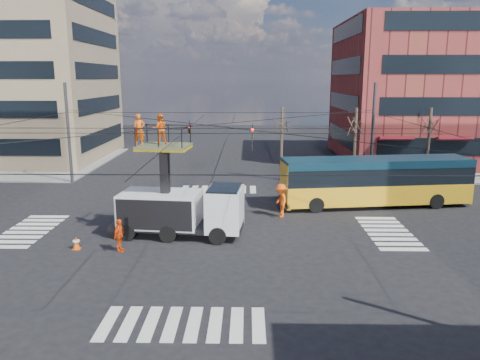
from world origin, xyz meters
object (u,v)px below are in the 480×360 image
at_px(traffic_cone, 76,243).
at_px(flagger, 281,200).
at_px(city_bus, 375,180).
at_px(worker_ground, 119,235).
at_px(utility_truck, 180,197).

xyz_separation_m(traffic_cone, flagger, (10.55, 5.71, 0.71)).
xyz_separation_m(city_bus, worker_ground, (-14.69, -8.72, -0.90)).
bearing_deg(utility_truck, flagger, 37.98).
bearing_deg(flagger, worker_ground, -67.65).
relative_size(traffic_cone, worker_ground, 0.39).
bearing_deg(traffic_cone, city_bus, 26.41).
height_order(worker_ground, flagger, flagger).
bearing_deg(worker_ground, city_bus, -48.55).
bearing_deg(worker_ground, flagger, -43.28).
distance_m(utility_truck, traffic_cone, 5.69).
height_order(city_bus, flagger, city_bus).
bearing_deg(traffic_cone, utility_truck, 24.02).
bearing_deg(city_bus, utility_truck, -160.14).
bearing_deg(worker_ground, utility_truck, -36.11).
relative_size(utility_truck, city_bus, 0.57).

